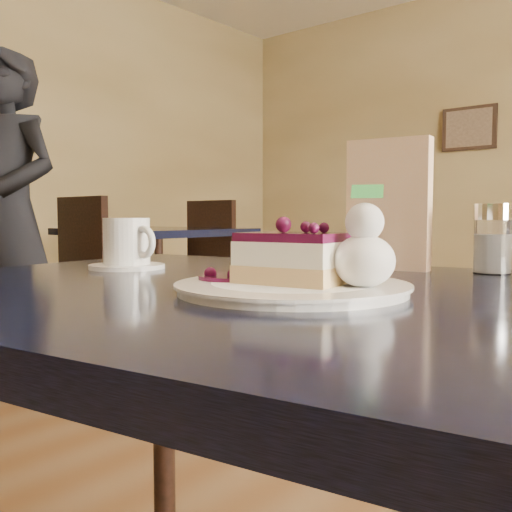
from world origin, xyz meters
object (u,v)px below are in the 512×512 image
Objects in this scene: main_table at (310,350)px; patron at (7,216)px; cheesecake_slice at (292,259)px; bg_table_far_left at (155,341)px; dessert_plate at (292,288)px; coffee_set at (128,246)px.

patron reaches higher than main_table.
cheesecake_slice is 0.07× the size of bg_table_far_left.
patron is (-2.56, 0.92, 0.09)m from dessert_plate.
main_table is 9.95× the size of cheesecake_slice.
main_table is 0.70× the size of bg_table_far_left.
main_table is at bearing 98.23° from dessert_plate.
cheesecake_slice is at bearing -10.05° from coffee_set.
patron is at bearing 152.00° from cheesecake_slice.
main_table is 3.07m from bg_table_far_left.
coffee_set is at bearing 161.71° from cheesecake_slice.
main_table is 2.70m from patron.
dessert_plate is at bearing -34.49° from patron.
main_table is at bearing 90.00° from cheesecake_slice.
patron reaches higher than dessert_plate.
patron is at bearing -96.59° from bg_table_far_left.
cheesecake_slice is 3.13m from bg_table_far_left.
dessert_plate is 2.06× the size of cheesecake_slice.
cheesecake_slice is (0.01, -0.05, 0.13)m from main_table.
cheesecake_slice is at bearing 62.72° from dessert_plate.
coffee_set is at bearing -39.90° from bg_table_far_left.
patron is (-2.56, 0.92, 0.05)m from cheesecake_slice.
bg_table_far_left is 1.11× the size of patron.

